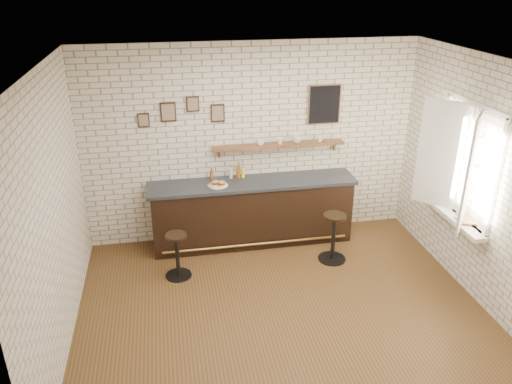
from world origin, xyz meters
The scene contains 21 objects.
ground centered at (0.00, 0.00, 0.00)m, with size 5.00×5.00×0.00m, color brown.
bar_counter centered at (-0.04, 1.70, 0.51)m, with size 3.10×0.65×1.01m.
sandwich_plate centered at (-0.57, 1.64, 1.02)m, with size 0.28×0.28×0.01m, color white.
ciabatta_sandwich centered at (-0.56, 1.64, 1.05)m, with size 0.19×0.13×0.06m.
potato_chips centered at (-0.58, 1.63, 1.02)m, with size 0.25×0.18×0.00m.
bitters_bottle_brown centered at (-0.63, 1.89, 1.08)m, with size 0.05×0.05×0.18m.
bitters_bottle_white centered at (-0.34, 1.89, 1.09)m, with size 0.05×0.05×0.20m.
bitters_bottle_amber centered at (-0.22, 1.89, 1.11)m, with size 0.06×0.06×0.24m.
condiment_bottle_yellow centered at (-0.15, 1.89, 1.08)m, with size 0.05×0.05×0.17m.
bar_stool_left centered at (-1.23, 0.93, 0.35)m, with size 0.36×0.36×0.65m.
bar_stool_right centered at (1.00, 0.95, 0.39)m, with size 0.40×0.40×0.73m.
wall_shelf centered at (0.40, 1.90, 1.48)m, with size 2.00×0.18×0.18m.
shelf_cup_a centered at (0.11, 1.90, 1.55)m, with size 0.12×0.12×0.10m, color white.
shelf_cup_b centered at (0.41, 1.90, 1.55)m, with size 0.10×0.10×0.10m, color white.
shelf_cup_c centered at (0.68, 1.90, 1.55)m, with size 0.14×0.14×0.11m, color white.
shelf_cup_d centered at (1.03, 1.90, 1.54)m, with size 0.09×0.09×0.09m, color white.
back_wall_decor centered at (0.23, 1.98, 2.05)m, with size 2.96×0.02×0.56m.
window_sill centered at (2.40, 0.30, 0.90)m, with size 0.20×1.35×0.06m.
casement_window centered at (2.36, 0.30, 1.65)m, with size 0.40×1.30×1.56m.
book_lower centered at (2.38, 0.06, 0.94)m, with size 0.18×0.25×0.02m, color tan.
book_upper centered at (2.38, 0.08, 0.96)m, with size 0.17×0.23×0.02m, color tan.
Camera 1 is at (-1.26, -5.02, 3.89)m, focal length 35.00 mm.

